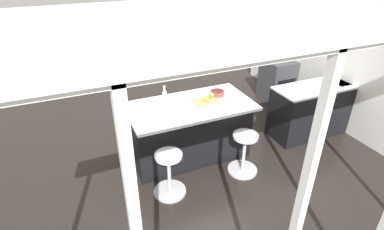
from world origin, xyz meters
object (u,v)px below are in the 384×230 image
object	(u,v)px
kitchen_island	(189,130)
apple_green	(211,95)
stool_by_window	(244,154)
stool_middle	(169,175)
fruit_bowl	(217,93)
water_bottle	(165,98)
cutting_board	(206,101)
apple_yellow	(206,98)
oven_range	(277,80)

from	to	relation	value
kitchen_island	apple_green	xyz separation A→B (m)	(-0.37, -0.02, 0.52)
kitchen_island	stool_by_window	distance (m)	0.89
apple_green	stool_middle	bearing A→B (deg)	36.16
fruit_bowl	stool_by_window	bearing A→B (deg)	94.80
stool_by_window	water_bottle	size ratio (longest dim) A/B	2.03
kitchen_island	stool_by_window	bearing A→B (deg)	130.77
cutting_board	fruit_bowl	distance (m)	0.29
apple_yellow	kitchen_island	bearing A→B (deg)	-13.01
oven_range	stool_by_window	distance (m)	2.72
stool_middle	cutting_board	world-z (taller)	cutting_board
apple_green	stool_by_window	bearing A→B (deg)	106.58
oven_range	apple_yellow	xyz separation A→B (m)	(2.31, 1.25, 0.56)
stool_by_window	apple_yellow	distance (m)	0.98
kitchen_island	apple_yellow	size ratio (longest dim) A/B	21.04
fruit_bowl	oven_range	bearing A→B (deg)	-151.84
stool_by_window	stool_middle	distance (m)	1.15
oven_range	stool_by_window	bearing A→B (deg)	43.17
kitchen_island	apple_yellow	xyz separation A→B (m)	(-0.24, 0.06, 0.52)
apple_yellow	fruit_bowl	distance (m)	0.31
stool_by_window	water_bottle	xyz separation A→B (m)	(0.92, -0.74, 0.75)
stool_by_window	stool_middle	bearing A→B (deg)	0.00
stool_middle	apple_yellow	xyz separation A→B (m)	(-0.82, -0.61, 0.69)
kitchen_island	fruit_bowl	bearing A→B (deg)	-169.00
stool_middle	kitchen_island	bearing A→B (deg)	-130.77
stool_middle	water_bottle	world-z (taller)	water_bottle
apple_yellow	oven_range	bearing A→B (deg)	-151.59
fruit_bowl	cutting_board	bearing A→B (deg)	28.34
kitchen_island	water_bottle	distance (m)	0.68
stool_middle	fruit_bowl	world-z (taller)	fruit_bowl
oven_range	stool_middle	bearing A→B (deg)	30.72
stool_middle	fruit_bowl	distance (m)	1.48
stool_by_window	stool_middle	xyz separation A→B (m)	(1.15, 0.00, 0.00)
stool_by_window	water_bottle	world-z (taller)	water_bottle
stool_middle	apple_green	world-z (taller)	apple_green
stool_by_window	water_bottle	bearing A→B (deg)	-38.85
kitchen_island	water_bottle	size ratio (longest dim) A/B	5.84
apple_green	apple_yellow	distance (m)	0.15
apple_green	oven_range	bearing A→B (deg)	-151.83
apple_yellow	fruit_bowl	size ratio (longest dim) A/B	0.39
apple_yellow	water_bottle	xyz separation A→B (m)	(0.59, -0.13, 0.06)
cutting_board	stool_middle	bearing A→B (deg)	37.16
apple_green	fruit_bowl	bearing A→B (deg)	-151.77
oven_range	apple_green	bearing A→B (deg)	28.17
kitchen_island	stool_middle	size ratio (longest dim) A/B	2.88
kitchen_island	oven_range	bearing A→B (deg)	-154.95
apple_green	apple_yellow	world-z (taller)	apple_yellow
kitchen_island	fruit_bowl	xyz separation A→B (m)	(-0.51, -0.10, 0.50)
stool_by_window	apple_yellow	bearing A→B (deg)	-61.54
apple_green	fruit_bowl	size ratio (longest dim) A/B	0.36
stool_by_window	cutting_board	xyz separation A→B (m)	(0.32, -0.63, 0.64)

